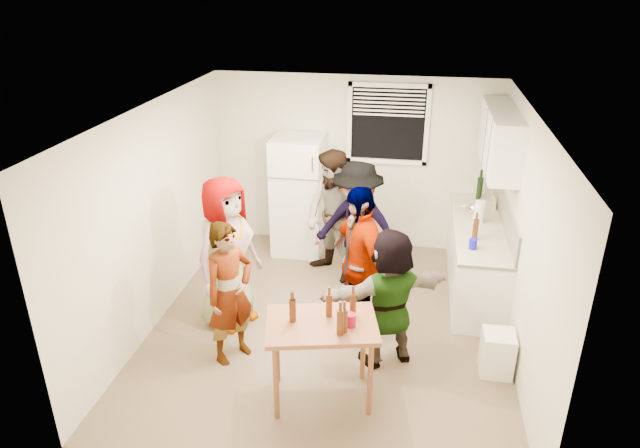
% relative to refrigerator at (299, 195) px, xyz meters
% --- Properties ---
extents(room, '(4.00, 4.50, 2.50)m').
position_rel_refrigerator_xyz_m(room, '(0.75, -1.88, -0.85)').
color(room, beige).
rests_on(room, ground).
extents(window, '(1.12, 0.10, 1.06)m').
position_rel_refrigerator_xyz_m(window, '(1.20, 0.33, 1.00)').
color(window, white).
rests_on(window, room).
extents(refrigerator, '(0.70, 0.70, 1.70)m').
position_rel_refrigerator_xyz_m(refrigerator, '(0.00, 0.00, 0.00)').
color(refrigerator, white).
rests_on(refrigerator, ground).
extents(counter_lower, '(0.60, 2.20, 0.86)m').
position_rel_refrigerator_xyz_m(counter_lower, '(2.45, -0.73, -0.42)').
color(counter_lower, white).
rests_on(counter_lower, ground).
extents(countertop, '(0.64, 2.22, 0.04)m').
position_rel_refrigerator_xyz_m(countertop, '(2.45, -0.73, 0.03)').
color(countertop, beige).
rests_on(countertop, counter_lower).
extents(backsplash, '(0.03, 2.20, 0.36)m').
position_rel_refrigerator_xyz_m(backsplash, '(2.74, -0.73, 0.23)').
color(backsplash, '#A9A59C').
rests_on(backsplash, countertop).
extents(upper_cabinets, '(0.34, 1.60, 0.70)m').
position_rel_refrigerator_xyz_m(upper_cabinets, '(2.58, -0.53, 1.10)').
color(upper_cabinets, white).
rests_on(upper_cabinets, room).
extents(kettle, '(0.26, 0.23, 0.19)m').
position_rel_refrigerator_xyz_m(kettle, '(2.40, -0.39, 0.05)').
color(kettle, silver).
rests_on(kettle, countertop).
extents(paper_towel, '(0.13, 0.13, 0.28)m').
position_rel_refrigerator_xyz_m(paper_towel, '(2.43, -0.66, 0.05)').
color(paper_towel, white).
rests_on(paper_towel, countertop).
extents(wine_bottle, '(0.08, 0.08, 0.31)m').
position_rel_refrigerator_xyz_m(wine_bottle, '(2.50, 0.17, 0.05)').
color(wine_bottle, black).
rests_on(wine_bottle, countertop).
extents(beer_bottle_counter, '(0.07, 0.07, 0.25)m').
position_rel_refrigerator_xyz_m(beer_bottle_counter, '(2.35, -1.17, 0.05)').
color(beer_bottle_counter, '#47230C').
rests_on(beer_bottle_counter, countertop).
extents(blue_cup, '(0.09, 0.09, 0.12)m').
position_rel_refrigerator_xyz_m(blue_cup, '(2.31, -1.43, 0.05)').
color(blue_cup, '#100FC2').
rests_on(blue_cup, countertop).
extents(picture_frame, '(0.02, 0.18, 0.15)m').
position_rel_refrigerator_xyz_m(picture_frame, '(2.67, -0.14, 0.13)').
color(picture_frame, gold).
rests_on(picture_frame, countertop).
extents(trash_bin, '(0.32, 0.32, 0.46)m').
position_rel_refrigerator_xyz_m(trash_bin, '(2.56, -2.43, -0.60)').
color(trash_bin, white).
rests_on(trash_bin, ground).
extents(serving_table, '(1.13, 0.88, 0.85)m').
position_rel_refrigerator_xyz_m(serving_table, '(0.87, -3.11, -0.85)').
color(serving_table, brown).
rests_on(serving_table, ground).
extents(beer_bottle_table, '(0.06, 0.06, 0.25)m').
position_rel_refrigerator_xyz_m(beer_bottle_table, '(1.05, -3.25, 0.00)').
color(beer_bottle_table, '#47230C').
rests_on(beer_bottle_table, serving_table).
extents(red_cup, '(0.09, 0.09, 0.12)m').
position_rel_refrigerator_xyz_m(red_cup, '(1.13, -3.11, 0.00)').
color(red_cup, maroon).
rests_on(red_cup, serving_table).
extents(guest_grey, '(1.98, 1.59, 0.57)m').
position_rel_refrigerator_xyz_m(guest_grey, '(-0.41, -1.98, -0.85)').
color(guest_grey, '#9C9C9C').
rests_on(guest_grey, ground).
extents(guest_stripe, '(1.60, 1.36, 0.37)m').
position_rel_refrigerator_xyz_m(guest_stripe, '(-0.17, -2.63, -0.85)').
color(guest_stripe, '#141933').
rests_on(guest_stripe, ground).
extents(guest_back_left, '(1.77, 1.89, 0.66)m').
position_rel_refrigerator_xyz_m(guest_back_left, '(0.62, -0.74, -0.85)').
color(guest_back_left, brown).
rests_on(guest_back_left, ground).
extents(guest_back_right, '(1.55, 1.97, 0.64)m').
position_rel_refrigerator_xyz_m(guest_back_right, '(0.95, -1.03, -0.85)').
color(guest_back_right, '#44454A').
rests_on(guest_back_right, ground).
extents(guest_black, '(2.06, 1.87, 0.43)m').
position_rel_refrigerator_xyz_m(guest_black, '(1.08, -1.99, -0.85)').
color(guest_black, black).
rests_on(guest_black, ground).
extents(guest_orange, '(1.94, 1.99, 0.44)m').
position_rel_refrigerator_xyz_m(guest_orange, '(1.44, -2.41, -0.85)').
color(guest_orange, '#F89B59').
rests_on(guest_orange, ground).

